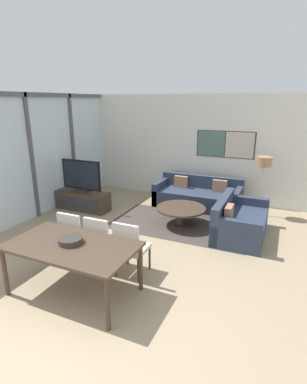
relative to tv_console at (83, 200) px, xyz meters
name	(u,v)px	position (x,y,z in m)	size (l,w,h in m)	color
ground_plane	(45,337)	(2.21, -3.69, -0.23)	(24.00, 24.00, 0.00)	#9E896B
wall_back	(195,148)	(2.23, 2.06, 1.17)	(6.87, 0.09, 2.80)	silver
window_wall_left	(30,152)	(-0.72, -0.81, 1.30)	(0.07, 5.75, 2.80)	silver
area_rug	(181,225)	(2.56, 0.06, -0.23)	(2.99, 1.66, 0.01)	#473D38
tv_console	(83,200)	(0.00, 0.00, 0.00)	(1.37, 0.48, 0.46)	#423326
television	(81,176)	(0.00, 0.00, 0.62)	(1.09, 0.20, 0.79)	#2D2D33
sofa_main	(198,196)	(2.56, 1.41, 0.03)	(2.15, 0.92, 0.75)	#2D384C
sofa_side	(237,223)	(3.77, 0.05, 0.03)	(0.92, 1.60, 0.75)	#2D384C
coffee_table	(181,212)	(2.56, 0.06, 0.07)	(1.07, 1.07, 0.41)	#423326
dining_table	(72,249)	(1.99, -2.85, 0.45)	(1.78, 0.99, 0.75)	#423326
dining_chair_left	(75,234)	(1.48, -2.16, 0.28)	(0.46, 0.46, 0.91)	beige
dining_chair_centre	(101,240)	(1.99, -2.16, 0.28)	(0.46, 0.46, 0.91)	beige
dining_chair_right	(130,246)	(2.50, -2.15, 0.28)	(0.46, 0.46, 0.91)	beige
fruit_bowl	(70,240)	(1.95, -2.82, 0.56)	(0.33, 0.33, 0.08)	#332D28
floor_lamp	(264,166)	(4.07, 1.41, 0.96)	(0.35, 0.35, 1.41)	#2D2D33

